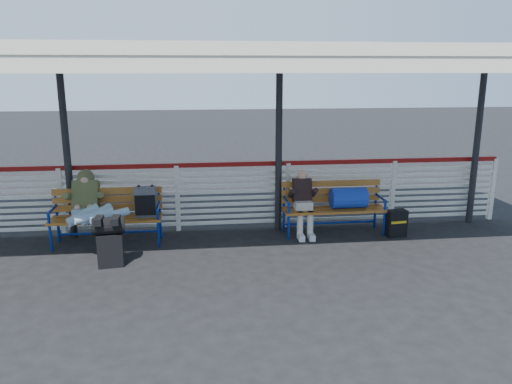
{
  "coord_description": "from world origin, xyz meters",
  "views": [
    {
      "loc": [
        0.37,
        -6.83,
        2.84
      ],
      "look_at": [
        1.31,
        1.0,
        0.9
      ],
      "focal_mm": 35.0,
      "sensor_mm": 36.0,
      "label": 1
    }
  ],
  "objects": [
    {
      "name": "bench_right",
      "position": [
        2.88,
        1.42,
        0.6
      ],
      "size": [
        1.8,
        0.56,
        0.92
      ],
      "color": "#B06822",
      "rests_on": "ground"
    },
    {
      "name": "bench_left",
      "position": [
        -0.91,
        1.34,
        0.61
      ],
      "size": [
        1.8,
        0.56,
        0.96
      ],
      "color": "#B06822",
      "rests_on": "ground"
    },
    {
      "name": "traveler_man",
      "position": [
        -1.29,
        1.0,
        0.68
      ],
      "size": [
        0.94,
        1.64,
        0.77
      ],
      "color": "#97B4CC",
      "rests_on": "ground"
    },
    {
      "name": "fence",
      "position": [
        0.0,
        1.9,
        0.66
      ],
      "size": [
        12.08,
        0.08,
        1.24
      ],
      "color": "silver",
      "rests_on": "ground"
    },
    {
      "name": "luggage_stack",
      "position": [
        -0.95,
        0.32,
        0.41
      ],
      "size": [
        0.48,
        0.31,
        0.75
      ],
      "rotation": [
        0.0,
        0.0,
        0.13
      ],
      "color": "black",
      "rests_on": "ground"
    },
    {
      "name": "suitcase_side",
      "position": [
        3.79,
        1.12,
        0.24
      ],
      "size": [
        0.36,
        0.24,
        0.47
      ],
      "rotation": [
        0.0,
        0.0,
        0.12
      ],
      "color": "black",
      "rests_on": "ground"
    },
    {
      "name": "ground",
      "position": [
        0.0,
        0.0,
        0.0
      ],
      "size": [
        60.0,
        60.0,
        0.0
      ],
      "primitive_type": "plane",
      "color": "black",
      "rests_on": "ground"
    },
    {
      "name": "companion_person",
      "position": [
        2.19,
        1.42,
        0.6
      ],
      "size": [
        0.32,
        0.66,
        1.15
      ],
      "color": "beige",
      "rests_on": "ground"
    },
    {
      "name": "canopy",
      "position": [
        -0.0,
        0.87,
        3.04
      ],
      "size": [
        12.6,
        3.6,
        3.16
      ],
      "color": "silver",
      "rests_on": "ground"
    }
  ]
}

